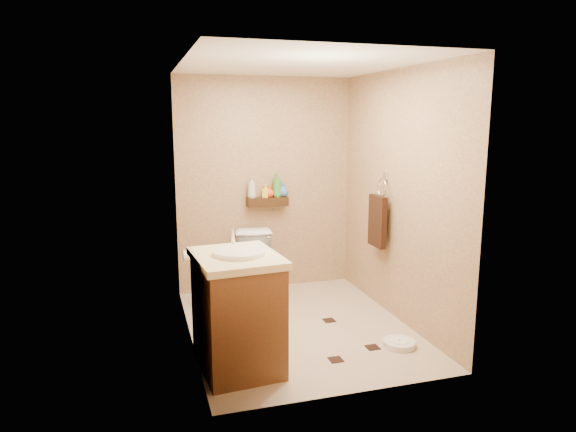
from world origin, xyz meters
name	(u,v)px	position (x,y,z in m)	size (l,w,h in m)	color
ground	(299,327)	(0.00, 0.00, 0.00)	(2.50, 2.50, 0.00)	tan
wall_back	(266,185)	(0.00, 1.25, 1.20)	(2.00, 0.04, 2.40)	tan
wall_front	(356,230)	(0.00, -1.25, 1.20)	(2.00, 0.04, 2.40)	tan
wall_left	(187,207)	(-1.00, 0.00, 1.20)	(0.04, 2.50, 2.40)	tan
wall_right	(399,197)	(1.00, 0.00, 1.20)	(0.04, 2.50, 2.40)	tan
ceiling	(300,64)	(0.00, 0.00, 2.40)	(2.00, 2.50, 0.02)	white
wall_shelf	(267,202)	(0.00, 1.17, 1.02)	(0.46, 0.14, 0.10)	#33210D
floor_accents	(301,329)	(0.01, -0.05, 0.00)	(1.08, 1.46, 0.01)	black
toilet	(257,268)	(-0.21, 0.83, 0.36)	(0.41, 0.71, 0.73)	white
vanity	(238,310)	(-0.70, -0.62, 0.47)	(0.69, 0.81, 1.06)	brown
bathroom_scale	(399,343)	(0.70, -0.65, 0.03)	(0.28, 0.28, 0.06)	silver
toilet_brush	(200,290)	(-0.82, 0.83, 0.17)	(0.11, 0.11, 0.49)	#1B6D65
towel_ring	(378,219)	(0.91, 0.25, 0.95)	(0.12, 0.30, 0.76)	silver
toilet_paper	(189,256)	(-0.94, 0.65, 0.60)	(0.12, 0.11, 0.12)	silver
bottle_a	(252,187)	(-0.18, 1.17, 1.19)	(0.09, 0.09, 0.24)	beige
bottle_b	(266,191)	(-0.02, 1.17, 1.14)	(0.07, 0.07, 0.15)	yellow
bottle_c	(269,191)	(0.02, 1.17, 1.14)	(0.10, 0.10, 0.13)	red
bottle_d	(277,185)	(0.11, 1.17, 1.20)	(0.10, 0.10, 0.27)	#358B2E
bottle_e	(278,190)	(0.12, 1.17, 1.15)	(0.07, 0.07, 0.15)	#FFB154
bottle_f	(283,190)	(0.18, 1.17, 1.15)	(0.12, 0.12, 0.16)	#4261A5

